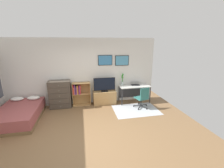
% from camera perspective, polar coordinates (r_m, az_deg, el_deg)
% --- Properties ---
extents(ground_plane, '(7.20, 7.20, 0.00)m').
position_cam_1_polar(ground_plane, '(4.53, -9.63, -18.59)').
color(ground_plane, brown).
extents(wall_back_with_posters, '(6.12, 0.09, 2.70)m').
position_cam_1_polar(wall_back_with_posters, '(6.30, -10.94, 4.53)').
color(wall_back_with_posters, silver).
rests_on(wall_back_with_posters, ground_plane).
extents(area_rug, '(1.70, 1.20, 0.01)m').
position_cam_1_polar(area_rug, '(5.99, 9.01, -9.60)').
color(area_rug, '#B2B7BC').
rests_on(area_rug, ground_plane).
extents(bed, '(1.29, 2.00, 0.56)m').
position_cam_1_polar(bed, '(6.02, -31.59, -9.43)').
color(bed, brown).
rests_on(bed, ground_plane).
extents(dresser, '(0.82, 0.46, 1.09)m').
position_cam_1_polar(dresser, '(6.30, -19.00, -3.68)').
color(dresser, '#4C4238').
rests_on(dresser, ground_plane).
extents(bookshelf, '(0.72, 0.30, 0.96)m').
position_cam_1_polar(bookshelf, '(6.30, -12.15, -3.04)').
color(bookshelf, tan).
rests_on(bookshelf, ground_plane).
extents(tv_stand, '(0.94, 0.41, 0.55)m').
position_cam_1_polar(tv_stand, '(6.41, -2.82, -5.08)').
color(tv_stand, tan).
rests_on(tv_stand, ground_plane).
extents(television, '(0.89, 0.16, 0.59)m').
position_cam_1_polar(television, '(6.21, -2.85, -0.24)').
color(television, black).
rests_on(television, tv_stand).
extents(desk, '(1.29, 0.58, 0.74)m').
position_cam_1_polar(desk, '(6.60, 8.24, -1.59)').
color(desk, silver).
rests_on(desk, ground_plane).
extents(office_chair, '(0.58, 0.57, 0.86)m').
position_cam_1_polar(office_chair, '(6.02, 11.52, -4.93)').
color(office_chair, '#232326').
rests_on(office_chair, ground_plane).
extents(laptop, '(0.43, 0.46, 0.17)m').
position_cam_1_polar(laptop, '(6.61, 8.76, 0.24)').
color(laptop, '#B7B7BC').
rests_on(laptop, desk).
extents(computer_mouse, '(0.06, 0.10, 0.03)m').
position_cam_1_polar(computer_mouse, '(6.62, 11.33, -0.31)').
color(computer_mouse, silver).
rests_on(computer_mouse, desk).
extents(bamboo_vase, '(0.10, 0.10, 0.51)m').
position_cam_1_polar(bamboo_vase, '(6.46, 3.97, 1.73)').
color(bamboo_vase, silver).
rests_on(bamboo_vase, desk).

